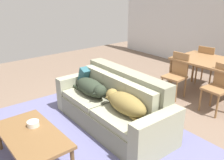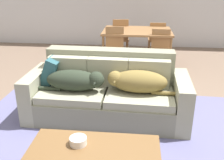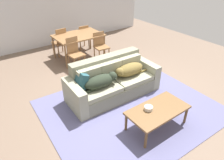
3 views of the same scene
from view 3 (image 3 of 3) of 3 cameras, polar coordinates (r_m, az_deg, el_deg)
The scene contains 14 objects.
ground_plane at distance 5.07m, azimuth 1.02°, elevation -3.31°, with size 10.00×10.00×0.00m, color #745F4F.
back_partition at distance 7.90m, azimuth -17.58°, elevation 18.73°, with size 8.00×0.12×2.70m, color silver.
area_rug at distance 4.57m, azimuth 5.17°, elevation -7.75°, with size 3.54×2.97×0.01m, color slate.
couch at distance 4.82m, azimuth 0.02°, elevation -0.41°, with size 2.20×0.95×0.90m.
dog_on_left_cushion at distance 4.39m, azimuth -2.91°, elevation -0.25°, with size 0.90×0.35×0.28m.
dog_on_right_cushion at distance 4.82m, azimuth 4.73°, elevation 2.84°, with size 0.90×0.36×0.29m.
throw_pillow_by_left_arm at distance 4.38m, azimuth -8.93°, elevation -0.15°, with size 0.15×0.40×0.40m, color #27525B.
coffee_table at distance 3.98m, azimuth 12.54°, elevation -8.38°, with size 1.18×0.63×0.42m.
bowl_on_coffee_table at distance 3.89m, azimuth 10.09°, elevation -7.67°, with size 0.16×0.16×0.07m, color silver.
dining_table at distance 6.63m, azimuth -9.30°, elevation 11.72°, with size 1.44×1.00×0.77m.
dining_chair_near_left at distance 6.06m, azimuth -10.30°, elevation 7.70°, with size 0.43×0.43×0.92m.
dining_chair_near_right at distance 6.47m, azimuth -3.24°, elevation 9.65°, with size 0.43×0.43×0.89m.
dining_chair_far_left at distance 6.99m, azimuth -14.09°, elevation 10.47°, with size 0.45×0.45×0.92m.
dining_chair_far_right at distance 7.40m, azimuth -8.11°, elevation 11.98°, with size 0.40×0.40×0.85m.
Camera 3 is at (-2.53, -3.33, 2.87)m, focal length 33.01 mm.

